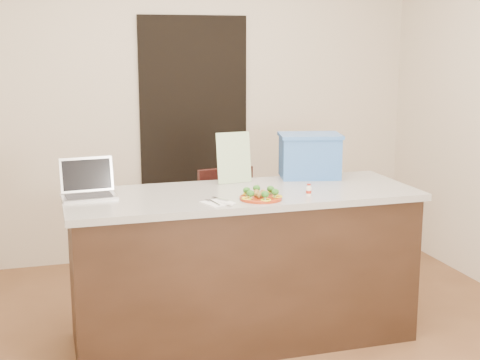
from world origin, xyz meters
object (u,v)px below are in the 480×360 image
object	(u,v)px
plate	(261,198)
laptop	(88,186)
yogurt_bottle	(309,191)
napkin	(218,203)
blue_box	(310,155)
chair	(230,227)
island	(242,266)

from	to	relation	value
plate	laptop	xyz separation A→B (m)	(-0.92, 0.36, 0.05)
plate	yogurt_bottle	xyz separation A→B (m)	(0.30, 0.02, 0.02)
laptop	napkin	bearing A→B (deg)	-34.69
napkin	laptop	bearing A→B (deg)	149.96
napkin	blue_box	distance (m)	0.93
laptop	blue_box	bearing A→B (deg)	1.15
napkin	chair	world-z (taller)	napkin
plate	yogurt_bottle	distance (m)	0.30
yogurt_bottle	laptop	size ratio (longest dim) A/B	0.21
plate	laptop	size ratio (longest dim) A/B	0.75
laptop	blue_box	size ratio (longest dim) A/B	0.71
island	blue_box	xyz separation A→B (m)	(0.54, 0.29, 0.60)
plate	chair	size ratio (longest dim) A/B	0.26
blue_box	napkin	bearing A→B (deg)	-132.25
plate	chair	world-z (taller)	plate
island	plate	xyz separation A→B (m)	(0.04, -0.22, 0.47)
napkin	chair	bearing A→B (deg)	70.41
plate	napkin	bearing A→B (deg)	-175.53
island	yogurt_bottle	world-z (taller)	yogurt_bottle
island	napkin	bearing A→B (deg)	-131.89
island	yogurt_bottle	bearing A→B (deg)	-31.19
island	blue_box	bearing A→B (deg)	28.16
plate	yogurt_bottle	world-z (taller)	yogurt_bottle
island	laptop	distance (m)	1.03
chair	laptop	bearing A→B (deg)	-162.42
yogurt_bottle	blue_box	world-z (taller)	blue_box
napkin	laptop	distance (m)	0.77
chair	plate	bearing A→B (deg)	-103.17
yogurt_bottle	laptop	world-z (taller)	laptop
chair	napkin	bearing A→B (deg)	-118.88
napkin	yogurt_bottle	size ratio (longest dim) A/B	2.14
yogurt_bottle	blue_box	size ratio (longest dim) A/B	0.15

